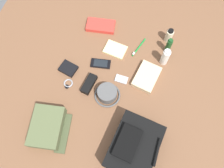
{
  "coord_description": "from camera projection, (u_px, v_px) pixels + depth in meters",
  "views": [
    {
      "loc": [
        0.54,
        0.17,
        1.43
      ],
      "look_at": [
        0.0,
        0.0,
        0.04
      ],
      "focal_mm": 36.98,
      "sensor_mm": 36.0,
      "label": 1
    }
  ],
  "objects": [
    {
      "name": "toothpaste_tube",
      "position": [
        165.0,
        57.0,
        1.54
      ],
      "size": [
        0.05,
        0.05,
        0.15
      ],
      "color": "white",
      "rests_on": "ground_plane"
    },
    {
      "name": "lotion_bottle",
      "position": [
        169.0,
        36.0,
        1.62
      ],
      "size": [
        0.05,
        0.05,
        0.12
      ],
      "color": "beige",
      "rests_on": "ground_plane"
    },
    {
      "name": "folded_towel",
      "position": [
        147.0,
        77.0,
        1.54
      ],
      "size": [
        0.22,
        0.17,
        0.04
      ],
      "primitive_type": "cube",
      "rotation": [
        0.0,
        0.0,
        -0.17
      ],
      "color": "beige",
      "rests_on": "ground_plane"
    },
    {
      "name": "notepad",
      "position": [
        115.0,
        50.0,
        1.63
      ],
      "size": [
        0.13,
        0.16,
        0.02
      ],
      "primitive_type": "cube",
      "rotation": [
        0.0,
        0.0,
        -0.12
      ],
      "color": "beige",
      "rests_on": "ground_plane"
    },
    {
      "name": "backpack",
      "position": [
        134.0,
        147.0,
        1.32
      ],
      "size": [
        0.37,
        0.29,
        0.15
      ],
      "color": "black",
      "rests_on": "ground_plane"
    },
    {
      "name": "cell_phone",
      "position": [
        101.0,
        64.0,
        1.59
      ],
      "size": [
        0.09,
        0.15,
        0.01
      ],
      "color": "black",
      "rests_on": "ground_plane"
    },
    {
      "name": "toiletry_pouch",
      "position": [
        48.0,
        127.0,
        1.39
      ],
      "size": [
        0.28,
        0.27,
        0.08
      ],
      "color": "#56603D",
      "rests_on": "ground_plane"
    },
    {
      "name": "toothbrush",
      "position": [
        138.0,
        48.0,
        1.64
      ],
      "size": [
        0.17,
        0.06,
        0.02
      ],
      "color": "#198C33",
      "rests_on": "ground_plane"
    },
    {
      "name": "wristwatch",
      "position": [
        68.0,
        84.0,
        1.54
      ],
      "size": [
        0.07,
        0.06,
        0.01
      ],
      "color": "#99999E",
      "rests_on": "ground_plane"
    },
    {
      "name": "paperback_novel",
      "position": [
        101.0,
        26.0,
        1.7
      ],
      "size": [
        0.14,
        0.22,
        0.03
      ],
      "color": "red",
      "rests_on": "ground_plane"
    },
    {
      "name": "shampoo_bottle",
      "position": [
        169.0,
        46.0,
        1.58
      ],
      "size": [
        0.04,
        0.04,
        0.14
      ],
      "color": "#19471E",
      "rests_on": "ground_plane"
    },
    {
      "name": "bucket_hat",
      "position": [
        107.0,
        94.0,
        1.48
      ],
      "size": [
        0.17,
        0.17,
        0.07
      ],
      "color": "#545454",
      "rests_on": "ground_plane"
    },
    {
      "name": "sunglasses_case",
      "position": [
        89.0,
        84.0,
        1.52
      ],
      "size": [
        0.15,
        0.07,
        0.04
      ],
      "primitive_type": "cube",
      "rotation": [
        0.0,
        0.0,
        -0.14
      ],
      "color": "black",
      "rests_on": "ground_plane"
    },
    {
      "name": "ground_plane",
      "position": [
        112.0,
        87.0,
        1.55
      ],
      "size": [
        2.64,
        2.02,
        0.02
      ],
      "primitive_type": "cube",
      "color": "brown",
      "rests_on": "ground"
    },
    {
      "name": "wallet",
      "position": [
        68.0,
        68.0,
        1.57
      ],
      "size": [
        0.11,
        0.13,
        0.02
      ],
      "primitive_type": "cube",
      "rotation": [
        0.0,
        0.0,
        -0.21
      ],
      "color": "black",
      "rests_on": "ground_plane"
    },
    {
      "name": "media_player",
      "position": [
        121.0,
        79.0,
        1.55
      ],
      "size": [
        0.05,
        0.08,
        0.01
      ],
      "color": "#B7B7BC",
      "rests_on": "ground_plane"
    }
  ]
}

